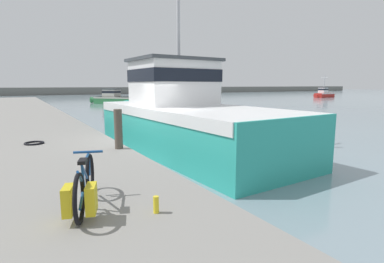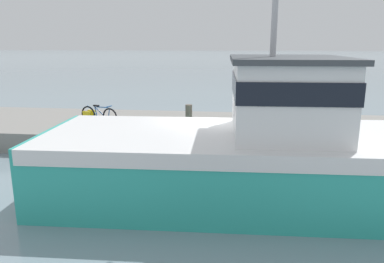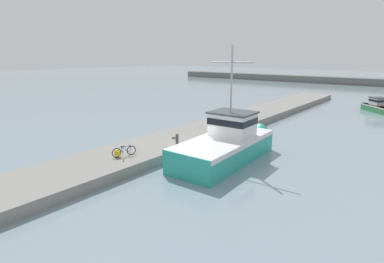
# 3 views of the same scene
# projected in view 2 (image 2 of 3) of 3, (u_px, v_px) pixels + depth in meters

# --- Properties ---
(ground_plane) EXTENTS (320.00, 320.00, 0.00)m
(ground_plane) POSITION_uv_depth(u_px,v_px,m) (219.00, 173.00, 11.19)
(ground_plane) COLOR gray
(dock_pier) EXTENTS (5.07, 80.00, 0.72)m
(dock_pier) POSITION_uv_depth(u_px,v_px,m) (224.00, 133.00, 14.61)
(dock_pier) COLOR gray
(dock_pier) RESTS_ON ground_plane
(fishing_boat_main) EXTENTS (4.07, 11.10, 8.25)m
(fishing_boat_main) POSITION_uv_depth(u_px,v_px,m) (254.00, 150.00, 9.06)
(fishing_boat_main) COLOR teal
(fishing_boat_main) RESTS_ON ground_plane
(bicycle_touring) EXTENTS (0.76, 1.64, 0.74)m
(bicycle_touring) POSITION_uv_depth(u_px,v_px,m) (96.00, 115.00, 14.49)
(bicycle_touring) COLOR black
(bicycle_touring) RESTS_ON dock_pier
(mooring_post) EXTENTS (0.22, 0.22, 1.10)m
(mooring_post) POSITION_uv_depth(u_px,v_px,m) (189.00, 121.00, 12.36)
(mooring_post) COLOR #51473D
(mooring_post) RESTS_ON dock_pier
(hose_coil) EXTENTS (0.55, 0.55, 0.05)m
(hose_coil) POSITION_uv_depth(u_px,v_px,m) (247.00, 125.00, 14.17)
(hose_coil) COLOR black
(hose_coil) RESTS_ON dock_pier
(water_bottle_on_curb) EXTENTS (0.08, 0.08, 0.24)m
(water_bottle_on_curb) POSITION_uv_depth(u_px,v_px,m) (73.00, 125.00, 13.80)
(water_bottle_on_curb) COLOR yellow
(water_bottle_on_curb) RESTS_ON dock_pier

